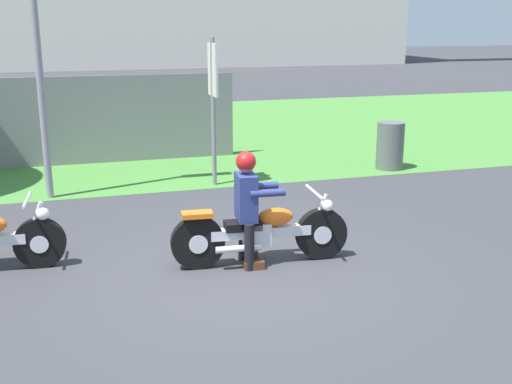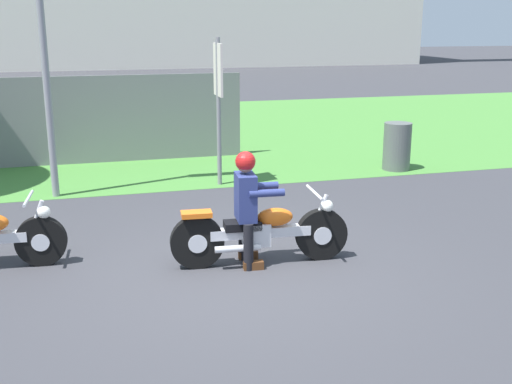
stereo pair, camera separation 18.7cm
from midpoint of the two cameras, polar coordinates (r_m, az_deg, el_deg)
The scene contains 7 objects.
ground at distance 7.41m, azimuth -0.83°, elevation -7.60°, with size 120.00×120.00×0.00m, color #38383D.
grass_verge at distance 16.93m, azimuth -9.40°, elevation 5.22°, with size 60.00×12.00×0.01m, color #478438.
motorcycle_lead at distance 7.66m, azimuth 1.15°, elevation -3.69°, with size 2.18×0.66×0.88m.
rider_lead at distance 7.50m, azimuth -0.09°, elevation -0.69°, with size 0.57×0.49×1.40m.
trash_can at distance 12.86m, azimuth 13.00°, elevation 4.03°, with size 0.54×0.54×0.94m, color #595E5B.
sign_banner at distance 11.18m, azimuth -2.93°, elevation 9.28°, with size 0.08×0.60×2.60m.
fence_segment at distance 13.48m, azimuth -15.77°, elevation 6.21°, with size 7.00×0.06×1.80m, color slate.
Camera 2 is at (-1.62, -6.64, 2.87)m, focal length 44.39 mm.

